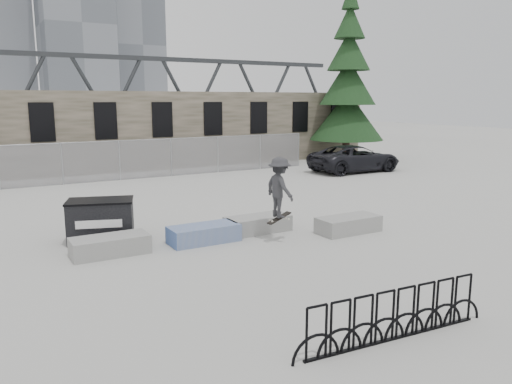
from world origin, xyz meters
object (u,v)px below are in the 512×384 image
planter_offset (348,224)px  skateboarder (280,188)px  planter_center_left (204,233)px  planter_center_right (258,223)px  dumpster (101,220)px  planter_far_left (110,245)px  bike_rack (395,315)px  spruce_tree (348,90)px  suv (355,158)px

planter_offset → skateboarder: (-2.37, 0.27, 1.30)m
planter_center_left → skateboarder: 2.54m
planter_center_right → dumpster: bearing=162.4°
planter_far_left → dumpster: 1.51m
planter_center_left → bike_rack: (0.40, -7.07, 0.17)m
skateboarder → bike_rack: bearing=162.6°
planter_offset → skateboarder: 2.72m
skateboarder → planter_offset: bearing=-99.6°
skateboarder → planter_center_left: bearing=60.6°
planter_offset → spruce_tree: spruce_tree is taller
planter_far_left → spruce_tree: (18.84, 12.96, 4.39)m
planter_center_right → skateboarder: 1.76m
planter_offset → suv: suv is taller
dumpster → suv: size_ratio=0.39×
planter_far_left → dumpster: (0.12, 1.47, 0.34)m
planter_center_right → suv: suv is taller
suv → skateboarder: (-11.35, -9.81, 0.82)m
planter_offset → bike_rack: 7.03m
planter_far_left → suv: 18.15m
planter_center_right → bike_rack: bearing=-101.9°
skateboarder → planter_center_right: bearing=-1.8°
suv → skateboarder: 15.02m
planter_center_right → bike_rack: size_ratio=0.50×
planter_far_left → planter_offset: bearing=-11.3°
planter_center_left → spruce_tree: spruce_tree is taller
planter_far_left → bike_rack: size_ratio=0.50×
planter_center_left → skateboarder: skateboarder is taller
planter_center_left → planter_offset: (4.32, -1.23, 0.00)m
planter_far_left → suv: suv is taller
planter_center_right → bike_rack: (-1.53, -7.29, 0.17)m
planter_center_right → planter_offset: 2.80m
planter_center_right → spruce_tree: bearing=42.1°
planter_center_left → planter_center_right: 1.94m
planter_center_right → dumpster: size_ratio=0.95×
planter_center_right → planter_offset: (2.39, -1.45, 0.00)m
bike_rack → suv: size_ratio=0.75×
suv → planter_center_left: bearing=124.8°
planter_far_left → planter_center_left: bearing=-3.4°
planter_far_left → skateboarder: bearing=-13.7°
planter_offset → spruce_tree: 19.15m
planter_far_left → planter_center_right: (4.55, 0.06, 0.00)m
bike_rack → spruce_tree: spruce_tree is taller
dumpster → suv: 17.38m
bike_rack → dumpster: bearing=108.5°
bike_rack → spruce_tree: 25.99m
bike_rack → planter_center_left: bearing=93.2°
planter_far_left → spruce_tree: spruce_tree is taller
planter_center_right → spruce_tree: size_ratio=0.17×
planter_far_left → suv: bearing=28.6°
planter_center_left → planter_offset: size_ratio=1.00×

